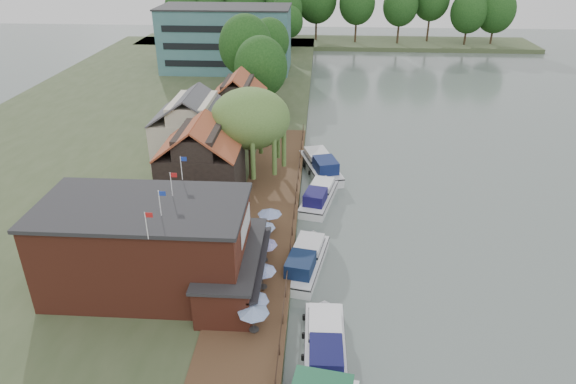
{
  "coord_description": "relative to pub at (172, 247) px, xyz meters",
  "views": [
    {
      "loc": [
        -3.11,
        -33.22,
        26.07
      ],
      "look_at": [
        -6.0,
        12.0,
        3.0
      ],
      "focal_mm": 32.0,
      "sensor_mm": 36.0,
      "label": 1
    }
  ],
  "objects": [
    {
      "name": "umbrella_1",
      "position": [
        6.55,
        -3.85,
        -2.36
      ],
      "size": [
        2.43,
        2.43,
        2.38
      ],
      "primitive_type": null,
      "color": "navy",
      "rests_on": "quay_deck"
    },
    {
      "name": "pub",
      "position": [
        0.0,
        0.0,
        0.0
      ],
      "size": [
        20.0,
        11.0,
        7.3
      ],
      "primitive_type": null,
      "color": "maroon",
      "rests_on": "land_bank"
    },
    {
      "name": "cottage_c",
      "position": [
        0.0,
        34.0,
        0.6
      ],
      "size": [
        7.6,
        7.6,
        8.5
      ],
      "primitive_type": null,
      "color": "black",
      "rests_on": "land_bank"
    },
    {
      "name": "hotel_block",
      "position": [
        -8.0,
        71.0,
        2.5
      ],
      "size": [
        25.4,
        12.4,
        12.3
      ],
      "primitive_type": null,
      "color": "#38666B",
      "rests_on": "land_bank"
    },
    {
      "name": "cottage_b",
      "position": [
        -4.0,
        25.0,
        0.6
      ],
      "size": [
        9.6,
        8.6,
        8.5
      ],
      "primitive_type": null,
      "color": "beige",
      "rests_on": "land_bank"
    },
    {
      "name": "land_bank",
      "position": [
        -16.0,
        36.0,
        -4.15
      ],
      "size": [
        50.0,
        140.0,
        1.0
      ],
      "primitive_type": "cube",
      "color": "#384728",
      "rests_on": "ground"
    },
    {
      "name": "cruiser_3",
      "position": [
        11.21,
        24.25,
        -3.35
      ],
      "size": [
        6.28,
        11.14,
        2.6
      ],
      "primitive_type": null,
      "rotation": [
        0.0,
        0.0,
        0.29
      ],
      "color": "silver",
      "rests_on": "ground"
    },
    {
      "name": "bank_tree_4",
      "position": [
        3.45,
        88.97,
        1.52
      ],
      "size": [
        6.22,
        6.22,
        10.34
      ],
      "primitive_type": null,
      "color": "#143811",
      "rests_on": "land_bank"
    },
    {
      "name": "willow",
      "position": [
        3.5,
        20.0,
        1.56
      ],
      "size": [
        8.6,
        8.6,
        10.43
      ],
      "primitive_type": null,
      "color": "#476B2D",
      "rests_on": "land_bank"
    },
    {
      "name": "bank_tree_1",
      "position": [
        -1.08,
        49.93,
        3.27
      ],
      "size": [
        8.5,
        8.5,
        13.83
      ],
      "primitive_type": null,
      "color": "#143811",
      "rests_on": "land_bank"
    },
    {
      "name": "bank_tree_3",
      "position": [
        0.74,
        78.05,
        2.03
      ],
      "size": [
        6.68,
        6.68,
        11.35
      ],
      "primitive_type": null,
      "color": "#143811",
      "rests_on": "land_bank"
    },
    {
      "name": "bank_tree_2",
      "position": [
        1.73,
        59.84,
        2.28
      ],
      "size": [
        6.94,
        6.94,
        11.87
      ],
      "primitive_type": null,
      "color": "#143811",
      "rests_on": "land_bank"
    },
    {
      "name": "quay_rail",
      "position": [
        8.7,
        11.5,
        -3.15
      ],
      "size": [
        0.2,
        49.0,
        1.0
      ],
      "primitive_type": null,
      "color": "black",
      "rests_on": "land_bank"
    },
    {
      "name": "ground",
      "position": [
        14.0,
        1.0,
        -4.65
      ],
      "size": [
        260.0,
        260.0,
        0.0
      ],
      "primitive_type": "plane",
      "color": "slate",
      "rests_on": "ground"
    },
    {
      "name": "cruiser_0",
      "position": [
        11.73,
        -5.71,
        -3.47
      ],
      "size": [
        3.32,
        9.81,
        2.36
      ],
      "primitive_type": null,
      "rotation": [
        0.0,
        0.0,
        0.02
      ],
      "color": "silver",
      "rests_on": "ground"
    },
    {
      "name": "cottage_a",
      "position": [
        -1.0,
        15.0,
        0.6
      ],
      "size": [
        8.6,
        7.6,
        8.5
      ],
      "primitive_type": null,
      "color": "black",
      "rests_on": "land_bank"
    },
    {
      "name": "bank_tree_5",
      "position": [
        2.76,
        93.92,
        2.8
      ],
      "size": [
        6.84,
        6.84,
        12.89
      ],
      "primitive_type": null,
      "color": "#143811",
      "rests_on": "land_bank"
    },
    {
      "name": "umbrella_5",
      "position": [
        6.6,
        8.58,
        -2.36
      ],
      "size": [
        2.25,
        2.25,
        2.38
      ],
      "primitive_type": null,
      "color": "#1B3F97",
      "rests_on": "quay_deck"
    },
    {
      "name": "cruiser_1",
      "position": [
        10.03,
        4.29,
        -3.49
      ],
      "size": [
        4.85,
        10.04,
        2.32
      ],
      "primitive_type": null,
      "rotation": [
        0.0,
        0.0,
        -0.19
      ],
      "color": "white",
      "rests_on": "ground"
    },
    {
      "name": "quay_deck",
      "position": [
        6.0,
        11.0,
        -3.6
      ],
      "size": [
        6.0,
        50.0,
        0.1
      ],
      "primitive_type": "cube",
      "color": "#47301E",
      "rests_on": "land_bank"
    },
    {
      "name": "umbrella_2",
      "position": [
        6.89,
        -0.28,
        -2.36
      ],
      "size": [
        2.14,
        2.14,
        2.38
      ],
      "primitive_type": null,
      "color": "#1C3A9B",
      "rests_on": "quay_deck"
    },
    {
      "name": "umbrella_4",
      "position": [
        6.19,
        6.15,
        -2.36
      ],
      "size": [
        2.32,
        2.32,
        2.38
      ],
      "primitive_type": null,
      "color": "#1C489A",
      "rests_on": "quay_deck"
    },
    {
      "name": "umbrella_0",
      "position": [
        6.8,
        -5.1,
        -2.36
      ],
      "size": [
        2.2,
        2.2,
        2.38
      ],
      "primitive_type": null,
      "color": "#1A4891",
      "rests_on": "quay_deck"
    },
    {
      "name": "umbrella_3",
      "position": [
        6.58,
        3.37,
        -2.36
      ],
      "size": [
        2.33,
        2.33,
        2.38
      ],
      "primitive_type": null,
      "color": "navy",
      "rests_on": "quay_deck"
    },
    {
      "name": "bank_tree_0",
      "position": [
        2.02,
        43.38,
        2.2
      ],
      "size": [
        7.91,
        7.91,
        11.71
      ],
      "primitive_type": null,
      "color": "#143811",
      "rests_on": "land_bank"
    },
    {
      "name": "cruiser_2",
      "position": [
        11.09,
        16.44,
        -3.53
      ],
      "size": [
        4.96,
        9.75,
        2.24
      ],
      "primitive_type": null,
      "rotation": [
        0.0,
        0.0,
        -0.22
      ],
      "color": "white",
      "rests_on": "ground"
    }
  ]
}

